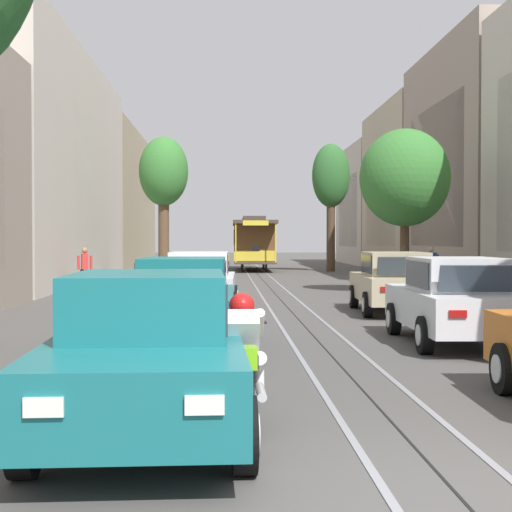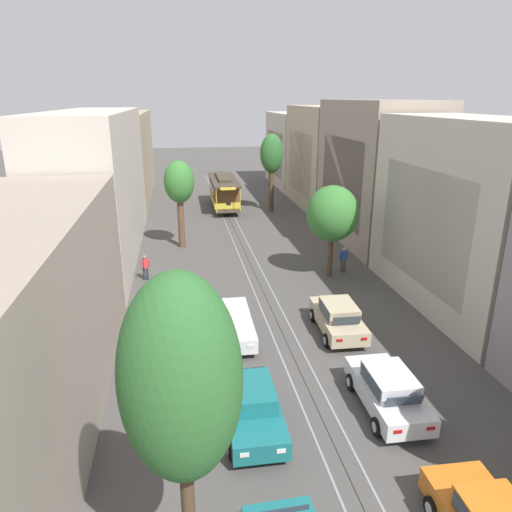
{
  "view_description": "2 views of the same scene",
  "coord_description": "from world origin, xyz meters",
  "px_view_note": "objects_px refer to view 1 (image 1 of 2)",
  "views": [
    {
      "loc": [
        -1.73,
        -5.52,
        1.92
      ],
      "look_at": [
        -0.44,
        27.5,
        1.2
      ],
      "focal_mm": 54.74,
      "sensor_mm": 36.0,
      "label": 1
    },
    {
      "loc": [
        -4.61,
        -5.03,
        10.84
      ],
      "look_at": [
        0.0,
        22.66,
        1.36
      ],
      "focal_mm": 33.07,
      "sensor_mm": 36.0,
      "label": 2
    }
  ],
  "objects_px": {
    "street_tree_kerb_left_second": "(164,175)",
    "pedestrian_on_right_pavement": "(85,267)",
    "parked_car_white_second_right": "(456,300)",
    "parked_car_teal_second_left": "(183,302)",
    "motorcycle_with_rider": "(242,365)",
    "street_tree_kerb_right_second": "(405,178)",
    "parked_car_teal_near_left": "(148,353)",
    "pedestrian_on_left_pavement": "(431,266)",
    "street_tree_kerb_right_mid": "(331,180)",
    "parked_car_white_mid_left": "(199,282)",
    "parked_car_beige_mid_right": "(394,282)",
    "cable_car_trolley": "(253,243)"
  },
  "relations": [
    {
      "from": "parked_car_white_second_right",
      "to": "cable_car_trolley",
      "type": "relative_size",
      "value": 0.48
    },
    {
      "from": "parked_car_teal_second_left",
      "to": "street_tree_kerb_right_second",
      "type": "height_order",
      "value": "street_tree_kerb_right_second"
    },
    {
      "from": "parked_car_teal_near_left",
      "to": "parked_car_white_mid_left",
      "type": "distance_m",
      "value": 12.7
    },
    {
      "from": "motorcycle_with_rider",
      "to": "pedestrian_on_left_pavement",
      "type": "distance_m",
      "value": 21.54
    },
    {
      "from": "parked_car_teal_second_left",
      "to": "cable_car_trolley",
      "type": "xyz_separation_m",
      "value": [
        2.5,
        34.46,
        0.86
      ]
    },
    {
      "from": "parked_car_teal_second_left",
      "to": "parked_car_white_mid_left",
      "type": "xyz_separation_m",
      "value": [
        0.08,
        6.39,
        0.0
      ]
    },
    {
      "from": "parked_car_teal_second_left",
      "to": "motorcycle_with_rider",
      "type": "height_order",
      "value": "parked_car_teal_second_left"
    },
    {
      "from": "cable_car_trolley",
      "to": "pedestrian_on_left_pavement",
      "type": "xyz_separation_m",
      "value": [
        5.75,
        -20.34,
        -0.73
      ]
    },
    {
      "from": "parked_car_white_mid_left",
      "to": "street_tree_kerb_right_second",
      "type": "bearing_deg",
      "value": 45.23
    },
    {
      "from": "street_tree_kerb_right_second",
      "to": "cable_car_trolley",
      "type": "xyz_separation_m",
      "value": [
        -4.62,
        20.97,
        -2.41
      ]
    },
    {
      "from": "parked_car_teal_second_left",
      "to": "parked_car_beige_mid_right",
      "type": "xyz_separation_m",
      "value": [
        5.15,
        6.12,
        0.0
      ]
    },
    {
      "from": "parked_car_teal_near_left",
      "to": "motorcycle_with_rider",
      "type": "xyz_separation_m",
      "value": [
        0.93,
        0.16,
        -0.15
      ]
    },
    {
      "from": "parked_car_white_mid_left",
      "to": "pedestrian_on_left_pavement",
      "type": "relative_size",
      "value": 2.65
    },
    {
      "from": "parked_car_teal_second_left",
      "to": "cable_car_trolley",
      "type": "height_order",
      "value": "cable_car_trolley"
    },
    {
      "from": "street_tree_kerb_left_second",
      "to": "parked_car_beige_mid_right",
      "type": "bearing_deg",
      "value": -64.8
    },
    {
      "from": "parked_car_beige_mid_right",
      "to": "street_tree_kerb_right_mid",
      "type": "distance_m",
      "value": 26.4
    },
    {
      "from": "parked_car_white_second_right",
      "to": "pedestrian_on_left_pavement",
      "type": "height_order",
      "value": "pedestrian_on_left_pavement"
    },
    {
      "from": "motorcycle_with_rider",
      "to": "pedestrian_on_right_pavement",
      "type": "bearing_deg",
      "value": 104.28
    },
    {
      "from": "parked_car_white_mid_left",
      "to": "parked_car_teal_second_left",
      "type": "bearing_deg",
      "value": -90.72
    },
    {
      "from": "parked_car_teal_near_left",
      "to": "parked_car_teal_second_left",
      "type": "height_order",
      "value": "same"
    },
    {
      "from": "parked_car_beige_mid_right",
      "to": "pedestrian_on_right_pavement",
      "type": "relative_size",
      "value": 2.74
    },
    {
      "from": "parked_car_white_second_right",
      "to": "motorcycle_with_rider",
      "type": "height_order",
      "value": "parked_car_white_second_right"
    },
    {
      "from": "parked_car_beige_mid_right",
      "to": "pedestrian_on_left_pavement",
      "type": "distance_m",
      "value": 8.58
    },
    {
      "from": "parked_car_white_mid_left",
      "to": "pedestrian_on_left_pavement",
      "type": "xyz_separation_m",
      "value": [
        8.17,
        7.73,
        0.14
      ]
    },
    {
      "from": "street_tree_kerb_right_second",
      "to": "cable_car_trolley",
      "type": "bearing_deg",
      "value": 102.42
    },
    {
      "from": "parked_car_teal_near_left",
      "to": "pedestrian_on_left_pavement",
      "type": "bearing_deg",
      "value": 68.0
    },
    {
      "from": "parked_car_white_second_right",
      "to": "street_tree_kerb_left_second",
      "type": "distance_m",
      "value": 22.72
    },
    {
      "from": "parked_car_beige_mid_right",
      "to": "pedestrian_on_right_pavement",
      "type": "bearing_deg",
      "value": 137.82
    },
    {
      "from": "cable_car_trolley",
      "to": "pedestrian_on_right_pavement",
      "type": "relative_size",
      "value": 5.68
    },
    {
      "from": "parked_car_teal_near_left",
      "to": "pedestrian_on_right_pavement",
      "type": "height_order",
      "value": "pedestrian_on_right_pavement"
    },
    {
      "from": "motorcycle_with_rider",
      "to": "street_tree_kerb_left_second",
      "type": "bearing_deg",
      "value": 96.14
    },
    {
      "from": "parked_car_white_second_right",
      "to": "pedestrian_on_left_pavement",
      "type": "distance_m",
      "value": 14.36
    },
    {
      "from": "parked_car_teal_second_left",
      "to": "pedestrian_on_right_pavement",
      "type": "distance_m",
      "value": 15.4
    },
    {
      "from": "street_tree_kerb_left_second",
      "to": "parked_car_teal_second_left",
      "type": "bearing_deg",
      "value": -84.57
    },
    {
      "from": "parked_car_white_second_right",
      "to": "street_tree_kerb_left_second",
      "type": "bearing_deg",
      "value": 108.27
    },
    {
      "from": "street_tree_kerb_left_second",
      "to": "parked_car_white_second_right",
      "type": "bearing_deg",
      "value": -71.73
    },
    {
      "from": "street_tree_kerb_left_second",
      "to": "pedestrian_on_right_pavement",
      "type": "height_order",
      "value": "street_tree_kerb_left_second"
    },
    {
      "from": "parked_car_white_mid_left",
      "to": "motorcycle_with_rider",
      "type": "relative_size",
      "value": 2.21
    },
    {
      "from": "parked_car_beige_mid_right",
      "to": "pedestrian_on_left_pavement",
      "type": "xyz_separation_m",
      "value": [
        3.1,
        8.0,
        0.14
      ]
    },
    {
      "from": "parked_car_beige_mid_right",
      "to": "street_tree_kerb_left_second",
      "type": "relative_size",
      "value": 0.68
    },
    {
      "from": "motorcycle_with_rider",
      "to": "pedestrian_on_left_pavement",
      "type": "xyz_separation_m",
      "value": [
        7.32,
        20.26,
        0.29
      ]
    },
    {
      "from": "pedestrian_on_right_pavement",
      "to": "parked_car_white_second_right",
      "type": "bearing_deg",
      "value": -57.35
    },
    {
      "from": "street_tree_kerb_right_second",
      "to": "pedestrian_on_right_pavement",
      "type": "bearing_deg",
      "value": 173.68
    },
    {
      "from": "parked_car_white_second_right",
      "to": "street_tree_kerb_right_mid",
      "type": "height_order",
      "value": "street_tree_kerb_right_mid"
    },
    {
      "from": "cable_car_trolley",
      "to": "pedestrian_on_left_pavement",
      "type": "relative_size",
      "value": 5.52
    },
    {
      "from": "parked_car_teal_near_left",
      "to": "pedestrian_on_left_pavement",
      "type": "distance_m",
      "value": 22.03
    },
    {
      "from": "parked_car_white_second_right",
      "to": "street_tree_kerb_left_second",
      "type": "relative_size",
      "value": 0.67
    },
    {
      "from": "parked_car_teal_second_left",
      "to": "street_tree_kerb_right_mid",
      "type": "distance_m",
      "value": 33.12
    },
    {
      "from": "parked_car_teal_second_left",
      "to": "motorcycle_with_rider",
      "type": "xyz_separation_m",
      "value": [
        0.93,
        -6.14,
        -0.15
      ]
    },
    {
      "from": "parked_car_teal_second_left",
      "to": "motorcycle_with_rider",
      "type": "bearing_deg",
      "value": -81.39
    }
  ]
}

